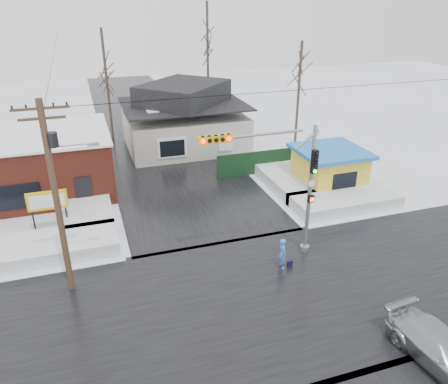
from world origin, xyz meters
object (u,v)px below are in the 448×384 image
object	(u,v)px
marquee_sign	(47,202)
kiosk	(329,168)
traffic_signal	(283,177)
car	(442,350)
utility_pole	(56,189)
pedestrian	(283,254)

from	to	relation	value
marquee_sign	kiosk	distance (m)	18.51
traffic_signal	kiosk	world-z (taller)	traffic_signal
marquee_sign	kiosk	size ratio (longest dim) A/B	0.55
kiosk	traffic_signal	bearing A→B (deg)	-135.16
car	kiosk	bearing A→B (deg)	68.48
traffic_signal	car	size ratio (longest dim) A/B	1.53
car	traffic_signal	bearing A→B (deg)	101.27
utility_pole	marquee_sign	world-z (taller)	utility_pole
marquee_sign	car	bearing A→B (deg)	-47.13
utility_pole	pedestrian	world-z (taller)	utility_pole
marquee_sign	kiosk	bearing A→B (deg)	1.55
kiosk	pedestrian	size ratio (longest dim) A/B	2.79
utility_pole	car	xyz separation A→B (m)	(13.00, -9.16, -4.45)
utility_pole	kiosk	distance (m)	18.95
traffic_signal	kiosk	distance (m)	10.43
traffic_signal	car	distance (m)	9.82
marquee_sign	car	size ratio (longest dim) A/B	0.56
marquee_sign	pedestrian	world-z (taller)	marquee_sign
pedestrian	car	world-z (taller)	pedestrian
pedestrian	car	distance (m)	8.13
pedestrian	car	bearing A→B (deg)	-157.20
utility_pole	car	bearing A→B (deg)	-35.18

